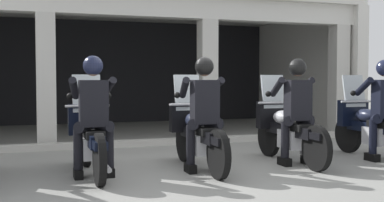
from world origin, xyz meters
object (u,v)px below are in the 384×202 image
(police_officer_right, at_px, (297,102))
(police_officer_far_right, at_px, (383,101))
(motorcycle_left, at_px, (91,137))
(motorcycle_center, at_px, (197,133))
(police_officer_left, at_px, (93,106))
(police_officer_center, at_px, (204,104))
(motorcycle_far_right, at_px, (371,127))
(motorcycle_right, at_px, (287,130))

(police_officer_right, xyz_separation_m, police_officer_far_right, (1.49, -0.10, 0.00))
(motorcycle_left, distance_m, motorcycle_center, 1.50)
(police_officer_left, bearing_deg, motorcycle_left, 84.25)
(police_officer_center, bearing_deg, motorcycle_far_right, -3.02)
(police_officer_center, bearing_deg, police_officer_right, -5.44)
(motorcycle_center, bearing_deg, police_officer_far_right, -13.87)
(motorcycle_center, relative_size, motorcycle_far_right, 1.00)
(motorcycle_right, bearing_deg, police_officer_left, 175.36)
(police_officer_center, relative_size, police_officer_right, 1.00)
(motorcycle_center, xyz_separation_m, motorcycle_right, (1.49, 0.06, 0.00))
(police_officer_right, bearing_deg, motorcycle_far_right, -2.21)
(police_officer_right, height_order, police_officer_far_right, same)
(motorcycle_right, xyz_separation_m, police_officer_far_right, (1.49, -0.38, 0.44))
(police_officer_left, height_order, motorcycle_center, police_officer_left)
(police_officer_left, bearing_deg, police_officer_center, -9.42)
(motorcycle_right, bearing_deg, police_officer_right, -99.44)
(motorcycle_left, relative_size, police_officer_right, 1.29)
(police_officer_left, bearing_deg, motorcycle_right, -0.95)
(motorcycle_center, relative_size, police_officer_far_right, 1.29)
(police_officer_far_right, bearing_deg, motorcycle_left, 163.34)
(motorcycle_far_right, relative_size, police_officer_far_right, 1.29)
(motorcycle_right, relative_size, police_officer_far_right, 1.29)
(motorcycle_left, height_order, police_officer_right, police_officer_right)
(motorcycle_left, distance_m, police_officer_right, 3.03)
(police_officer_center, relative_size, motorcycle_right, 0.78)
(motorcycle_center, height_order, police_officer_right, police_officer_right)
(motorcycle_right, height_order, police_officer_right, police_officer_right)
(motorcycle_center, relative_size, police_officer_right, 1.29)
(motorcycle_far_right, bearing_deg, motorcycle_right, 164.97)
(police_officer_far_right, bearing_deg, police_officer_left, 166.96)
(motorcycle_center, distance_m, police_officer_far_right, 3.03)
(police_officer_center, relative_size, motorcycle_far_right, 0.78)
(motorcycle_center, height_order, motorcycle_far_right, same)
(police_officer_left, relative_size, police_officer_far_right, 1.00)
(police_officer_left, distance_m, police_officer_far_right, 4.48)
(police_officer_right, bearing_deg, motorcycle_right, 80.56)
(motorcycle_left, xyz_separation_m, motorcycle_far_right, (4.48, -0.15, 0.00))
(police_officer_right, height_order, motorcycle_far_right, police_officer_right)
(motorcycle_center, bearing_deg, motorcycle_right, -5.44)
(motorcycle_center, relative_size, police_officer_center, 1.29)
(police_officer_center, distance_m, motorcycle_right, 1.59)
(motorcycle_center, distance_m, motorcycle_right, 1.49)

